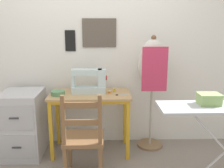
% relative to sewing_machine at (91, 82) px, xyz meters
% --- Properties ---
extents(ground_plane, '(14.00, 14.00, 0.00)m').
position_rel_sewing_machine_xyz_m(ground_plane, '(-0.01, -0.28, -0.88)').
color(ground_plane, gray).
extents(wall_back, '(10.00, 0.07, 2.55)m').
position_rel_sewing_machine_xyz_m(wall_back, '(-0.01, 0.28, 0.40)').
color(wall_back, silver).
rests_on(wall_back, ground_plane).
extents(sewing_table, '(0.95, 0.50, 0.74)m').
position_rel_sewing_machine_xyz_m(sewing_table, '(-0.01, -0.04, -0.25)').
color(sewing_table, tan).
rests_on(sewing_table, ground_plane).
extents(sewing_machine, '(0.42, 0.16, 0.31)m').
position_rel_sewing_machine_xyz_m(sewing_machine, '(0.00, 0.00, 0.00)').
color(sewing_machine, silver).
rests_on(sewing_machine, sewing_table).
extents(fabric_bowl, '(0.16, 0.16, 0.05)m').
position_rel_sewing_machine_xyz_m(fabric_bowl, '(-0.38, -0.09, -0.11)').
color(fabric_bowl, '#56895B').
rests_on(fabric_bowl, sewing_table).
extents(scissors, '(0.15, 0.04, 0.01)m').
position_rel_sewing_machine_xyz_m(scissors, '(0.34, -0.11, -0.13)').
color(scissors, silver).
rests_on(scissors, sewing_table).
extents(thread_spool_near_machine, '(0.04, 0.04, 0.03)m').
position_rel_sewing_machine_xyz_m(thread_spool_near_machine, '(0.22, -0.04, -0.12)').
color(thread_spool_near_machine, orange).
rests_on(thread_spool_near_machine, sewing_table).
extents(thread_spool_mid_table, '(0.04, 0.04, 0.04)m').
position_rel_sewing_machine_xyz_m(thread_spool_mid_table, '(0.28, 0.05, -0.11)').
color(thread_spool_mid_table, yellow).
rests_on(thread_spool_mid_table, sewing_table).
extents(wooden_chair, '(0.40, 0.38, 0.92)m').
position_rel_sewing_machine_xyz_m(wooden_chair, '(-0.05, -0.58, -0.45)').
color(wooden_chair, brown).
rests_on(wooden_chair, ground_plane).
extents(filing_cabinet, '(0.46, 0.54, 0.78)m').
position_rel_sewing_machine_xyz_m(filing_cabinet, '(-0.81, -0.08, -0.49)').
color(filing_cabinet, '#B7B7BC').
rests_on(filing_cabinet, ground_plane).
extents(dress_form, '(0.35, 0.32, 1.42)m').
position_rel_sewing_machine_xyz_m(dress_form, '(0.75, 0.08, 0.13)').
color(dress_form, '#846647').
rests_on(dress_form, ground_plane).
extents(storage_box, '(0.19, 0.15, 0.10)m').
position_rel_sewing_machine_xyz_m(storage_box, '(1.09, -0.78, 0.02)').
color(storage_box, '#8EB266').
rests_on(storage_box, ironing_board).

